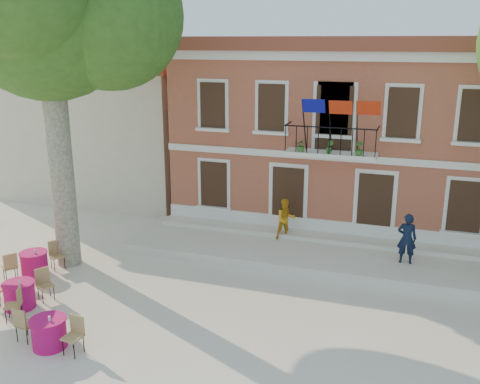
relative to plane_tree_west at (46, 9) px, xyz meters
name	(u,v)px	position (x,y,z in m)	size (l,w,h in m)	color
ground	(224,307)	(6.07, -1.23, -8.28)	(90.00, 90.00, 0.00)	beige
main_building	(348,127)	(8.07, 8.76, -4.49)	(13.50, 9.59, 7.50)	#A2593A
neighbor_west	(124,124)	(-3.43, 9.77, -5.06)	(9.40, 9.40, 6.40)	beige
terrace	(321,254)	(8.07, 3.17, -8.13)	(14.00, 3.40, 0.30)	silver
plane_tree_west	(46,9)	(0.00, 0.00, 0.00)	(5.73, 5.73, 11.25)	#A59E84
pedestrian_navy	(407,238)	(10.89, 3.00, -7.13)	(0.62, 0.41, 1.70)	black
pedestrian_orange	(286,219)	(6.61, 3.89, -7.21)	(0.74, 0.58, 1.52)	orange
cafe_table_0	(19,294)	(0.58, -3.12, -7.85)	(1.65, 1.87, 0.95)	#C01271
cafe_table_1	(49,332)	(2.69, -4.56, -7.86)	(1.95, 0.90, 0.95)	#C01271
cafe_table_3	(34,262)	(-0.53, -1.12, -7.86)	(1.45, 1.81, 0.95)	#C01271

